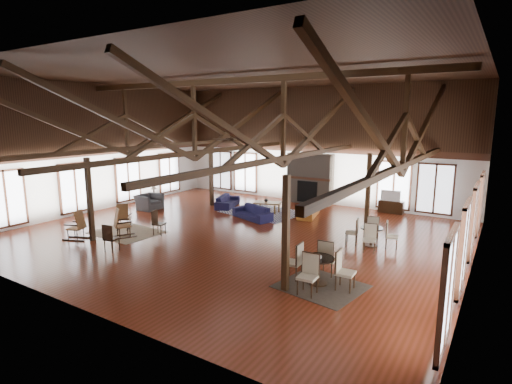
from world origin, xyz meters
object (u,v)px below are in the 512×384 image
Objects in this scene: coffee_table at (267,203)px; armchair at (149,202)px; sofa_navy_front at (252,213)px; sofa_orange at (308,211)px; sofa_navy_left at (228,201)px; cafe_table_far at (371,233)px; cafe_table_near at (318,266)px; tv_console at (391,207)px.

coffee_table is 5.81m from armchair.
sofa_orange is at bearing 60.57° from sofa_navy_front.
sofa_navy_front is 1.03× the size of sofa_navy_left.
armchair is at bearing -179.23° from cafe_table_far.
armchair reaches higher than coffee_table.
sofa_navy_left is at bearing 140.52° from cafe_table_near.
sofa_navy_front is 1.74× the size of tv_console.
sofa_navy_left is 1.05× the size of cafe_table_far.
coffee_table is (-2.03, -0.25, 0.16)m from sofa_orange.
coffee_table is at bearing 130.13° from cafe_table_near.
tv_console is (-0.66, 5.44, -0.18)m from cafe_table_far.
cafe_table_far reaches higher than armchair.
sofa_orange is 4.07m from tv_console.
tv_console is at bearing 12.40° from coffee_table.
armchair is at bearing -172.01° from coffee_table.
sofa_navy_front is at bearing -137.68° from tv_console.
sofa_navy_front is 6.65m from tv_console.
sofa_orange is (4.30, 0.34, -0.02)m from sofa_navy_left.
sofa_navy_left is 1.71× the size of armchair.
coffee_table is 6.19m from cafe_table_far.
sofa_orange is at bearing -11.38° from coffee_table.
sofa_navy_front is 1.08× the size of cafe_table_far.
tv_console is (7.30, 3.09, 0.00)m from sofa_navy_left.
cafe_table_far is at bearing 40.46° from sofa_orange.
sofa_navy_left is 8.30m from cafe_table_far.
sofa_orange is 7.48m from cafe_table_near.
coffee_table is at bearing -96.07° from sofa_orange.
cafe_table_far is at bearing -125.02° from sofa_navy_left.
sofa_navy_left is 4.32m from sofa_orange.
cafe_table_near is (5.30, -4.94, 0.23)m from sofa_navy_front.
cafe_table_near is 3.99m from cafe_table_far.
tv_console is (2.99, 2.75, 0.02)m from sofa_orange.
sofa_navy_front is 1.44× the size of coffee_table.
cafe_table_near reaches higher than tv_console.
sofa_orange is 1.59× the size of armchair.
sofa_navy_front reaches higher than sofa_orange.
coffee_table is at bearing 156.76° from cafe_table_far.
armchair is at bearing -149.57° from sofa_navy_front.
cafe_table_far is (0.27, 3.98, -0.05)m from cafe_table_near.
armchair is (-2.93, -2.50, 0.08)m from sofa_navy_left.
armchair is 10.89m from cafe_table_far.
cafe_table_near is at bearing -93.92° from cafe_table_far.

